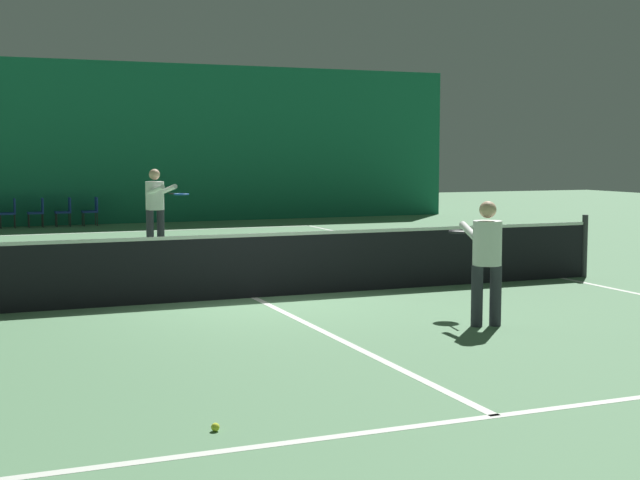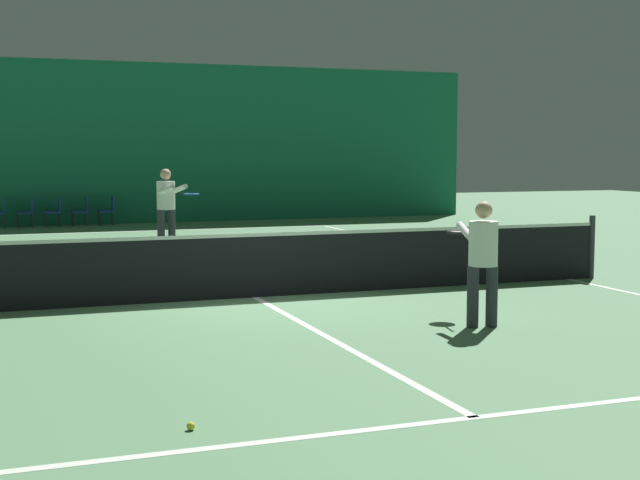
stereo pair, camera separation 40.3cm
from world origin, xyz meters
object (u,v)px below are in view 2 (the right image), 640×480
object	(u,v)px
player_far	(167,202)
courtside_chair_1	(28,210)
courtside_chair_4	(109,209)
tennis_ball	(191,426)
player_near	(482,254)
courtside_chair_3	(82,209)
courtside_chair_2	(55,210)
tennis_net	(254,263)

from	to	relation	value
player_far	courtside_chair_1	bearing A→B (deg)	179.63
courtside_chair_4	tennis_ball	bearing A→B (deg)	-5.14
courtside_chair_4	courtside_chair_1	bearing A→B (deg)	-90.00
player_near	courtside_chair_3	xyz separation A→B (m)	(-3.14, 17.41, -0.41)
courtside_chair_2	courtside_chair_4	bearing A→B (deg)	90.00
player_near	courtside_chair_4	xyz separation A→B (m)	(-2.38, 17.41, -0.41)
player_near	tennis_ball	bearing A→B (deg)	135.38
tennis_net	tennis_ball	bearing A→B (deg)	-110.42
player_far	courtside_chair_1	distance (m)	7.60
courtside_chair_1	tennis_ball	bearing A→B (deg)	1.29
courtside_chair_1	courtside_chair_2	bearing A→B (deg)	90.00
tennis_ball	courtside_chair_3	bearing A→B (deg)	86.99
player_far	tennis_ball	world-z (taller)	player_far
player_near	courtside_chair_4	bearing A→B (deg)	19.07
courtside_chair_2	tennis_ball	size ratio (longest dim) A/B	12.73
courtside_chair_1	courtside_chair_3	world-z (taller)	same
courtside_chair_1	courtside_chair_3	distance (m)	1.52
courtside_chair_4	courtside_chair_3	bearing A→B (deg)	-90.00
player_far	courtside_chair_1	xyz separation A→B (m)	(-2.72, 7.08, -0.55)
courtside_chair_2	courtside_chair_3	bearing A→B (deg)	90.00
tennis_net	player_far	distance (m)	7.26
courtside_chair_2	tennis_ball	distance (m)	20.26
player_near	tennis_ball	distance (m)	5.15
player_near	player_far	distance (m)	10.51
tennis_net	courtside_chair_1	xyz separation A→B (m)	(-2.67, 14.32, -0.03)
player_far	courtside_chair_2	world-z (taller)	player_far
player_near	courtside_chair_1	size ratio (longest dim) A/B	1.83
player_near	tennis_ball	xyz separation A→B (m)	(-4.20, -2.85, -0.87)
courtside_chair_2	courtside_chair_4	xyz separation A→B (m)	(1.52, 0.00, 0.00)
tennis_net	courtside_chair_1	size ratio (longest dim) A/B	14.29
player_near	courtside_chair_3	distance (m)	17.69
courtside_chair_1	tennis_ball	size ratio (longest dim) A/B	12.73
courtside_chair_4	tennis_ball	xyz separation A→B (m)	(-1.82, -20.25, -0.45)
courtside_chair_1	courtside_chair_4	bearing A→B (deg)	90.00
courtside_chair_4	tennis_ball	world-z (taller)	courtside_chair_4
player_far	tennis_ball	distance (m)	13.41
player_far	courtside_chair_3	bearing A→B (deg)	168.23
courtside_chair_3	player_near	bearing A→B (deg)	10.23
tennis_ball	player_near	bearing A→B (deg)	34.10
player_near	tennis_ball	world-z (taller)	player_near
tennis_net	tennis_ball	distance (m)	6.35
courtside_chair_3	courtside_chair_4	size ratio (longest dim) A/B	1.00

